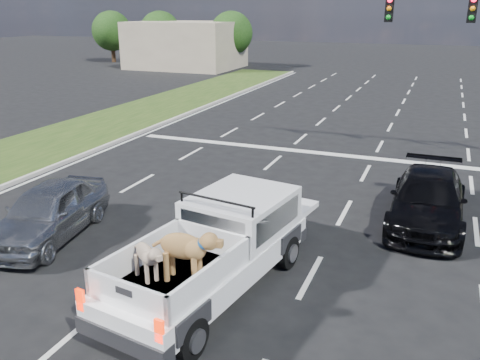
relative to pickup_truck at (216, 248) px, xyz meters
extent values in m
plane|color=black|center=(-0.01, 1.19, -0.94)|extent=(160.00, 160.00, 0.00)
cube|color=silver|center=(-5.26, 7.19, -0.93)|extent=(0.12, 60.00, 0.01)
cube|color=silver|center=(-1.76, 7.19, -0.93)|extent=(0.12, 60.00, 0.01)
cube|color=silver|center=(1.74, 7.19, -0.93)|extent=(0.12, 60.00, 0.01)
cube|color=silver|center=(5.24, 7.19, -0.93)|extent=(0.12, 60.00, 0.01)
cube|color=silver|center=(-8.81, 7.19, -0.93)|extent=(0.15, 60.00, 0.01)
cube|color=silver|center=(-0.01, 11.19, -0.93)|extent=(17.00, 0.45, 0.01)
cube|color=#223E13|center=(-11.51, 7.19, -0.89)|extent=(5.00, 60.00, 0.10)
cube|color=#A9A39B|center=(-9.06, 7.19, -0.87)|extent=(0.15, 60.00, 0.14)
cube|color=black|center=(4.59, 11.69, 4.66)|extent=(0.30, 0.18, 0.95)
cube|color=black|center=(1.79, 11.69, 4.66)|extent=(0.30, 0.18, 0.95)
sphere|color=#FF072D|center=(1.79, 11.58, 4.96)|extent=(0.18, 0.18, 0.18)
cube|color=tan|center=(-20.01, 37.19, 1.26)|extent=(10.00, 8.00, 4.40)
cylinder|color=#332114|center=(-30.01, 39.19, 0.14)|extent=(0.44, 0.44, 2.16)
sphere|color=#15340E|center=(-30.01, 39.19, 2.36)|extent=(4.20, 4.20, 4.20)
cylinder|color=#332114|center=(-24.01, 39.19, 0.14)|extent=(0.44, 0.44, 2.16)
sphere|color=#15340E|center=(-24.01, 39.19, 2.36)|extent=(4.20, 4.20, 4.20)
cylinder|color=#332114|center=(-16.01, 39.19, 0.14)|extent=(0.44, 0.44, 2.16)
sphere|color=#15340E|center=(-16.01, 39.19, 2.36)|extent=(4.20, 4.20, 4.20)
cylinder|color=black|center=(-1.20, -1.95, -0.56)|extent=(0.40, 0.80, 0.76)
cylinder|color=black|center=(0.53, -2.23, -0.56)|extent=(0.40, 0.80, 0.76)
cylinder|color=black|center=(-0.61, 1.71, -0.56)|extent=(0.40, 0.80, 0.76)
cylinder|color=black|center=(1.11, 1.43, -0.56)|extent=(0.40, 0.80, 0.76)
cube|color=white|center=(-0.03, -0.21, -0.28)|extent=(2.72, 5.54, 0.52)
cube|color=white|center=(0.16, 1.02, 0.41)|extent=(2.18, 2.56, 0.86)
cube|color=black|center=(-0.02, -0.10, 0.44)|extent=(1.54, 0.27, 0.62)
cylinder|color=black|center=(0.00, 0.04, 1.04)|extent=(1.79, 0.33, 0.05)
cube|color=black|center=(-0.22, -1.37, -0.05)|extent=(2.16, 2.80, 0.06)
cube|color=white|center=(-1.06, -1.24, 0.24)|extent=(0.48, 2.53, 0.52)
cube|color=white|center=(0.62, -1.51, 0.24)|extent=(0.48, 2.53, 0.52)
cube|color=white|center=(-0.42, -2.59, 0.24)|extent=(1.77, 0.36, 0.52)
cube|color=red|center=(-1.29, -2.67, 0.01)|extent=(0.17, 0.08, 0.40)
cube|color=red|center=(0.39, -2.94, 0.01)|extent=(0.17, 0.08, 0.40)
cube|color=black|center=(-0.44, -2.73, -0.46)|extent=(1.95, 0.60, 0.30)
imported|color=#A4A6AB|center=(-5.01, 0.72, -0.23)|extent=(2.35, 4.37, 1.41)
imported|color=black|center=(3.94, 5.26, -0.25)|extent=(1.96, 4.74, 1.37)
camera|label=1|loc=(3.97, -8.59, 4.68)|focal=38.00mm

